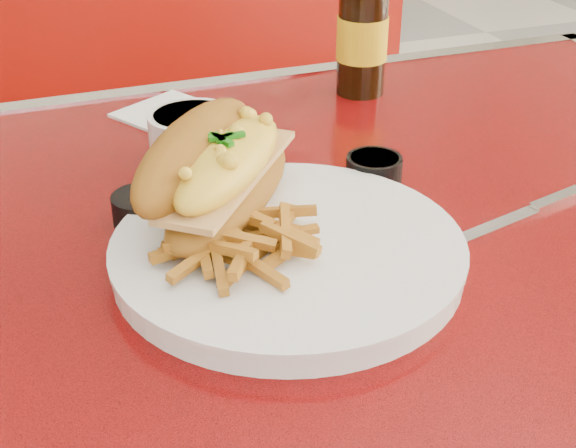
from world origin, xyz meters
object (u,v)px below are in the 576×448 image
object	(u,v)px
sauce_cup_right	(374,169)
fork	(314,198)
diner_table	(312,356)
booth_bench_far	(163,242)
gravy_ramekin	(194,135)
dinner_plate	(288,252)
beer_bottle	(363,19)
mac_hoagie	(217,169)
sauce_cup_left	(142,208)
knife	(527,212)

from	to	relation	value
sauce_cup_right	fork	bearing A→B (deg)	-150.68
fork	sauce_cup_right	distance (m)	0.10
diner_table	fork	world-z (taller)	fork
booth_bench_far	gravy_ramekin	xyz separation A→B (m)	(-0.07, -0.64, 0.51)
dinner_plate	beer_bottle	distance (m)	0.43
dinner_plate	fork	bearing A→B (deg)	52.39
dinner_plate	beer_bottle	world-z (taller)	beer_bottle
mac_hoagie	diner_table	bearing A→B (deg)	-61.90
diner_table	booth_bench_far	world-z (taller)	booth_bench_far
booth_bench_far	sauce_cup_left	xyz separation A→B (m)	(-0.15, -0.75, 0.50)
gravy_ramekin	beer_bottle	size ratio (longest dim) A/B	0.50
sauce_cup_left	knife	size ratio (longest dim) A/B	0.31
fork	mac_hoagie	bearing A→B (deg)	69.65
sauce_cup_left	fork	bearing A→B (deg)	-17.82
fork	dinner_plate	bearing A→B (deg)	127.94
diner_table	dinner_plate	xyz separation A→B (m)	(-0.05, -0.06, 0.17)
dinner_plate	knife	world-z (taller)	dinner_plate
fork	knife	world-z (taller)	fork
mac_hoagie	sauce_cup_right	xyz separation A→B (m)	(0.18, 0.04, -0.05)
fork	gravy_ramekin	bearing A→B (deg)	9.31
dinner_plate	diner_table	bearing A→B (deg)	50.02
diner_table	booth_bench_far	bearing A→B (deg)	90.00
mac_hoagie	gravy_ramekin	bearing A→B (deg)	32.86
mac_hoagie	fork	distance (m)	0.10
beer_bottle	knife	distance (m)	0.37
diner_table	dinner_plate	distance (m)	0.19
booth_bench_far	sauce_cup_left	distance (m)	0.92
gravy_ramekin	knife	bearing A→B (deg)	-40.57
gravy_ramekin	sauce_cup_left	distance (m)	0.14
diner_table	knife	bearing A→B (deg)	-15.82
gravy_ramekin	booth_bench_far	bearing A→B (deg)	83.65
fork	beer_bottle	xyz separation A→B (m)	(0.18, 0.29, 0.07)
knife	beer_bottle	bearing A→B (deg)	78.17
sauce_cup_left	beer_bottle	world-z (taller)	beer_bottle
dinner_plate	beer_bottle	size ratio (longest dim) A/B	1.57
booth_bench_far	knife	xyz separation A→B (m)	(0.20, -0.87, 0.49)
dinner_plate	booth_bench_far	bearing A→B (deg)	86.76
diner_table	dinner_plate	world-z (taller)	dinner_plate
diner_table	beer_bottle	world-z (taller)	beer_bottle
sauce_cup_left	diner_table	bearing A→B (deg)	-20.69
sauce_cup_right	gravy_ramekin	bearing A→B (deg)	143.34
dinner_plate	sauce_cup_right	xyz separation A→B (m)	(0.14, 0.11, 0.00)
diner_table	sauce_cup_left	bearing A→B (deg)	159.31
mac_hoagie	fork	xyz separation A→B (m)	(0.09, -0.01, -0.04)
diner_table	fork	xyz separation A→B (m)	(0.00, 0.01, 0.18)
dinner_plate	knife	bearing A→B (deg)	0.66
sauce_cup_right	beer_bottle	size ratio (longest dim) A/B	0.25
gravy_ramekin	sauce_cup_right	size ratio (longest dim) A/B	2.02
booth_bench_far	dinner_plate	world-z (taller)	booth_bench_far
dinner_plate	sauce_cup_left	size ratio (longest dim) A/B	6.91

